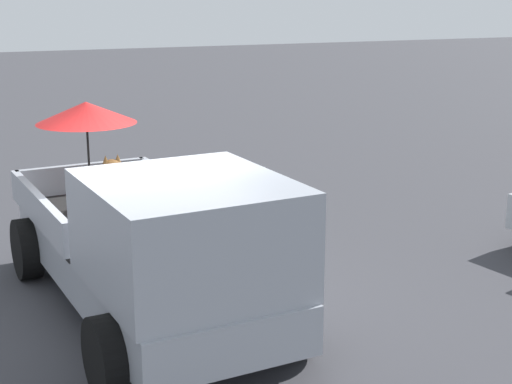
# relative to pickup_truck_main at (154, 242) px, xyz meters

# --- Properties ---
(ground_plane) EXTENTS (80.00, 80.00, 0.00)m
(ground_plane) POSITION_rel_pickup_truck_main_xyz_m (-0.40, -0.03, -0.98)
(ground_plane) COLOR #38383D
(pickup_truck_main) EXTENTS (5.20, 2.63, 2.28)m
(pickup_truck_main) POSITION_rel_pickup_truck_main_xyz_m (0.00, 0.00, 0.00)
(pickup_truck_main) COLOR black
(pickup_truck_main) RESTS_ON ground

